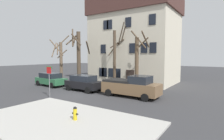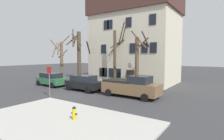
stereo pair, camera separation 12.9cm
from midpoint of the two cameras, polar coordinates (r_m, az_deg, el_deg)
ground_plane at (r=18.33m, az=-11.95°, el=-7.69°), size 120.00×120.00×0.00m
sidewalk_slab at (r=11.21m, az=-15.74°, el=-15.40°), size 10.70×6.32×0.12m
building_main at (r=26.55m, az=7.08°, el=9.13°), size 11.84×8.26×11.80m
tree_bare_near at (r=26.89m, az=-16.25°, el=3.27°), size 2.96×3.02×6.95m
tree_bare_mid at (r=24.12m, az=-10.82°, el=4.57°), size 3.14×3.09×7.47m
tree_bare_far at (r=22.25m, az=0.86°, el=4.53°), size 2.75×1.78×7.91m
tree_bare_end at (r=19.94m, az=7.92°, el=2.79°), size 1.76×2.38×6.53m
car_green_wagon at (r=24.29m, az=-19.09°, el=-2.77°), size 4.61×2.33×1.66m
car_black_wagon at (r=20.09m, az=-9.19°, el=-3.99°), size 4.33×2.19×1.72m
pickup_truck_brown at (r=16.99m, az=5.97°, el=-5.20°), size 5.49×2.27×2.04m
fire_hydrant at (r=10.90m, az=-12.05°, el=-13.27°), size 0.42×0.22×0.80m
street_sign_pole at (r=17.37m, az=-19.63°, el=-1.79°), size 0.76×0.07×2.89m
bicycle_leaning at (r=25.42m, az=-11.40°, el=-3.44°), size 1.74×0.31×1.03m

